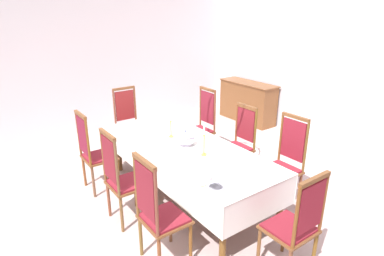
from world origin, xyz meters
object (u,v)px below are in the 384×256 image
chair_south_c (158,211)px  sideboard (247,102)px  chair_north_b (239,142)px  chair_head_west (129,122)px  chair_north_c (285,161)px  bowl_far_left (149,142)px  chair_south_a (94,151)px  bowl_near_left (202,177)px  dining_table (186,151)px  chair_north_a (202,124)px  candlestick_east (204,144)px  bowl_near_right (185,125)px  spoon_primary (212,184)px  bowl_far_right (216,188)px  candlestick_west (171,128)px  chair_head_east (296,224)px  spoon_secondary (182,124)px  chair_south_b (121,177)px  soup_tureen (186,138)px

chair_south_c → sideboard: chair_south_c is taller
chair_north_b → sideboard: bearing=-47.8°
chair_head_west → chair_north_c: bearing=109.7°
bowl_far_left → chair_south_a: bearing=-134.5°
chair_south_a → bowl_near_left: 1.83m
dining_table → chair_north_a: bearing=133.5°
candlestick_east → bowl_near_left: 0.62m
chair_south_c → candlestick_east: bearing=117.7°
bowl_near_left → chair_north_a: bearing=142.5°
chair_south_c → bowl_near_right: (-1.49, 1.35, 0.18)m
chair_south_c → spoon_primary: (0.11, 0.58, 0.16)m
sideboard → bowl_far_right: bearing=130.8°
candlestick_west → chair_north_c: bearing=37.1°
chair_south_a → chair_south_c: (1.76, -0.00, 0.01)m
bowl_near_right → bowl_near_left: bearing=-28.7°
chair_south_a → chair_head_east: bearing=19.6°
chair_north_c → bowl_far_left: (-1.20, -1.31, 0.17)m
candlestick_east → chair_north_c: bearing=62.3°
chair_north_c → spoon_primary: 1.32m
chair_south_c → sideboard: 4.79m
chair_north_b → bowl_near_left: (0.82, -1.33, 0.20)m
chair_head_east → bowl_near_left: 1.01m
candlestick_east → bowl_far_left: candlestick_east is taller
dining_table → spoon_secondary: spoon_secondary is taller
chair_head_west → candlestick_east: (2.13, 0.00, 0.31)m
spoon_secondary → chair_south_b: bearing=-61.5°
soup_tureen → spoon_primary: 1.06m
bowl_near_right → bowl_far_right: bowl_near_right is taller
chair_head_east → spoon_primary: (-0.78, -0.36, 0.18)m
spoon_secondary → chair_head_east: bearing=-10.5°
chair_south_a → bowl_near_right: (0.27, 1.35, 0.19)m
chair_north_c → bowl_near_left: (-0.02, -1.33, 0.18)m
chair_north_a → chair_head_west: chair_north_a is taller
bowl_near_right → chair_north_c: bearing=19.5°
candlestick_west → chair_head_east: bearing=0.0°
chair_head_west → sideboard: chair_head_west is taller
bowl_near_left → chair_south_b: bearing=-146.2°
dining_table → chair_head_west: (-1.76, 0.00, -0.08)m
bowl_near_left → chair_south_a: bearing=-162.4°
dining_table → chair_north_c: bearing=47.3°
chair_south_b → chair_head_west: size_ratio=0.99×
sideboard → chair_south_a: bearing=103.6°
spoon_primary → bowl_far_right: bearing=-9.5°
chair_south_a → spoon_primary: bearing=17.1°
chair_south_c → soup_tureen: size_ratio=4.56×
chair_south_b → chair_north_c: size_ratio=0.98×
chair_north_c → bowl_near_right: size_ratio=6.63×
chair_north_b → spoon_primary: size_ratio=6.37×
chair_north_b → chair_head_east: (1.73, -0.94, -0.00)m
chair_south_c → spoon_primary: size_ratio=6.68×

